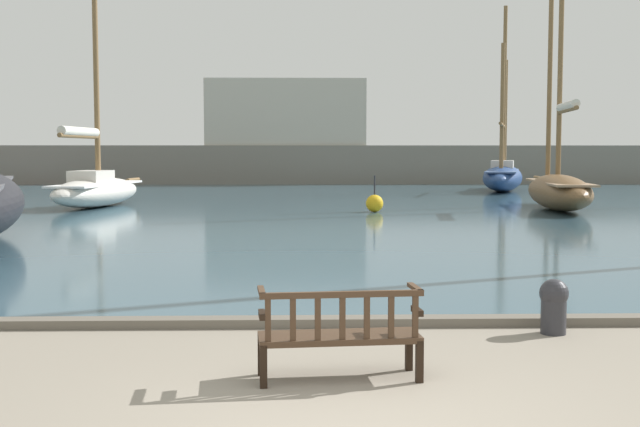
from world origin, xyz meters
The scene contains 9 objects.
harbor_water centered at (0.00, 44.00, 0.04)m, with size 100.00×80.00×0.08m, color #385666.
quay_edge_kerb centered at (0.00, 3.85, 0.06)m, with size 40.00×0.30×0.12m, color #675F54.
park_bench centered at (-0.07, 1.40, 0.47)m, with size 1.64×0.67×0.92m.
sailboat_outer_port centered at (-8.57, 25.78, 0.85)m, with size 3.06×8.77×9.29m.
sailboat_far_port centered at (10.95, 38.17, 1.00)m, with size 4.63×9.40×10.27m.
sailboat_centre_channel centered at (9.37, 23.68, 0.96)m, with size 2.95×9.69×11.51m.
mooring_bollard centered at (2.70, 3.35, 0.38)m, with size 0.36×0.36×0.69m.
channel_buoy centered at (2.28, 22.60, 0.40)m, with size 0.64×0.64×1.34m.
far_breakwater centered at (-0.50, 48.73, 2.20)m, with size 51.40×2.40×7.22m.
Camera 1 is at (-0.47, -6.41, 2.26)m, focal length 45.00 mm.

